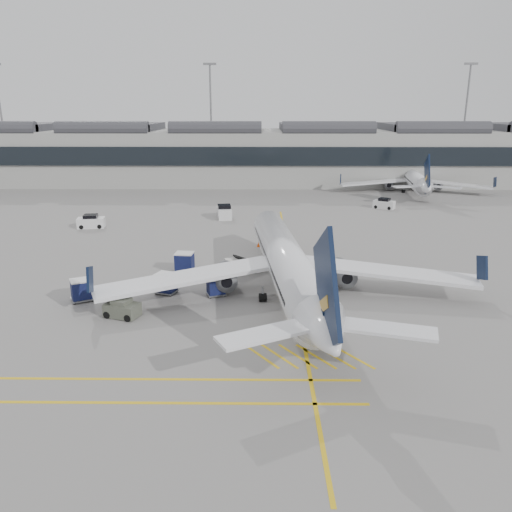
{
  "coord_description": "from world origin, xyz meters",
  "views": [
    {
      "loc": [
        7.01,
        -36.49,
        15.69
      ],
      "look_at": [
        6.59,
        2.56,
        4.0
      ],
      "focal_mm": 35.0,
      "sensor_mm": 36.0,
      "label": 1
    }
  ],
  "objects_px": {
    "baggage_cart_a": "(166,283)",
    "ramp_agent_a": "(223,278)",
    "airliner_main": "(287,263)",
    "pushback_tug": "(122,309)",
    "ramp_agent_b": "(220,281)",
    "belt_loader": "(240,267)"
  },
  "relations": [
    {
      "from": "baggage_cart_a",
      "to": "ramp_agent_a",
      "type": "xyz_separation_m",
      "value": [
        4.9,
        1.17,
        0.0
      ]
    },
    {
      "from": "airliner_main",
      "to": "pushback_tug",
      "type": "bearing_deg",
      "value": -164.29
    },
    {
      "from": "baggage_cart_a",
      "to": "ramp_agent_b",
      "type": "distance_m",
      "value": 4.71
    },
    {
      "from": "baggage_cart_a",
      "to": "pushback_tug",
      "type": "xyz_separation_m",
      "value": [
        -2.48,
        -5.12,
        -0.34
      ]
    },
    {
      "from": "baggage_cart_a",
      "to": "ramp_agent_b",
      "type": "height_order",
      "value": "ramp_agent_b"
    },
    {
      "from": "ramp_agent_b",
      "to": "ramp_agent_a",
      "type": "bearing_deg",
      "value": -143.61
    },
    {
      "from": "belt_loader",
      "to": "ramp_agent_b",
      "type": "height_order",
      "value": "ramp_agent_b"
    },
    {
      "from": "belt_loader",
      "to": "ramp_agent_a",
      "type": "bearing_deg",
      "value": -123.71
    },
    {
      "from": "airliner_main",
      "to": "ramp_agent_b",
      "type": "distance_m",
      "value": 6.17
    },
    {
      "from": "ramp_agent_b",
      "to": "pushback_tug",
      "type": "xyz_separation_m",
      "value": [
        -7.15,
        -5.73,
        -0.32
      ]
    },
    {
      "from": "belt_loader",
      "to": "baggage_cart_a",
      "type": "distance_m",
      "value": 8.49
    },
    {
      "from": "airliner_main",
      "to": "ramp_agent_a",
      "type": "relative_size",
      "value": 18.13
    },
    {
      "from": "ramp_agent_b",
      "to": "baggage_cart_a",
      "type": "bearing_deg",
      "value": -24.22
    },
    {
      "from": "belt_loader",
      "to": "baggage_cart_a",
      "type": "bearing_deg",
      "value": -155.0
    },
    {
      "from": "belt_loader",
      "to": "ramp_agent_a",
      "type": "distance_m",
      "value": 4.82
    },
    {
      "from": "baggage_cart_a",
      "to": "ramp_agent_b",
      "type": "bearing_deg",
      "value": 28.01
    },
    {
      "from": "belt_loader",
      "to": "airliner_main",
      "type": "bearing_deg",
      "value": -70.99
    },
    {
      "from": "belt_loader",
      "to": "ramp_agent_b",
      "type": "distance_m",
      "value": 5.42
    },
    {
      "from": "airliner_main",
      "to": "baggage_cart_a",
      "type": "xyz_separation_m",
      "value": [
        -10.54,
        -0.04,
        -1.81
      ]
    },
    {
      "from": "baggage_cart_a",
      "to": "ramp_agent_b",
      "type": "xyz_separation_m",
      "value": [
        4.67,
        0.6,
        -0.01
      ]
    },
    {
      "from": "airliner_main",
      "to": "ramp_agent_b",
      "type": "relative_size",
      "value": 18.42
    },
    {
      "from": "ramp_agent_a",
      "to": "ramp_agent_b",
      "type": "height_order",
      "value": "ramp_agent_a"
    }
  ]
}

